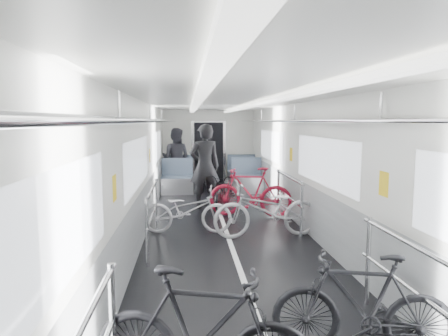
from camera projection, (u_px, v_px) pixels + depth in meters
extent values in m
cube|color=black|center=(232.00, 248.00, 6.44)|extent=(3.00, 14.00, 0.01)
cube|color=white|center=(233.00, 98.00, 6.16)|extent=(3.00, 14.00, 0.02)
cube|color=silver|center=(136.00, 176.00, 6.16)|extent=(0.02, 14.00, 2.40)
cube|color=silver|center=(325.00, 174.00, 6.44)|extent=(0.02, 14.00, 2.40)
cube|color=silver|center=(209.00, 147.00, 13.22)|extent=(3.00, 0.02, 2.40)
cube|color=white|center=(232.00, 248.00, 6.44)|extent=(0.08, 13.80, 0.01)
cube|color=gray|center=(139.00, 223.00, 6.26)|extent=(0.01, 13.90, 0.90)
cube|color=gray|center=(321.00, 219.00, 6.52)|extent=(0.01, 13.90, 0.90)
cube|color=white|center=(138.00, 163.00, 6.14)|extent=(0.01, 10.80, 0.75)
cube|color=white|center=(323.00, 162.00, 6.41)|extent=(0.01, 10.80, 0.75)
cube|color=white|center=(197.00, 102.00, 6.12)|extent=(0.14, 13.40, 0.05)
cube|color=white|center=(268.00, 102.00, 6.22)|extent=(0.14, 13.40, 0.05)
cube|color=black|center=(209.00, 153.00, 13.19)|extent=(0.95, 0.10, 2.00)
imported|color=black|center=(203.00, 334.00, 2.92)|extent=(1.72, 0.88, 0.99)
imported|color=#BAB9BE|center=(187.00, 210.00, 7.29)|extent=(1.68, 0.72, 0.86)
imported|color=black|center=(362.00, 305.00, 3.45)|extent=(1.60, 0.81, 0.93)
imported|color=#A8A7AC|center=(267.00, 210.00, 7.00)|extent=(1.96, 0.82, 1.00)
imported|color=maroon|center=(250.00, 192.00, 8.54)|extent=(1.86, 0.94, 1.07)
imported|color=black|center=(225.00, 191.00, 9.34)|extent=(1.02, 1.68, 0.83)
imported|color=black|center=(205.00, 166.00, 9.33)|extent=(0.80, 0.59, 1.98)
imported|color=#313039|center=(176.00, 158.00, 12.22)|extent=(1.06, 0.93, 1.84)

